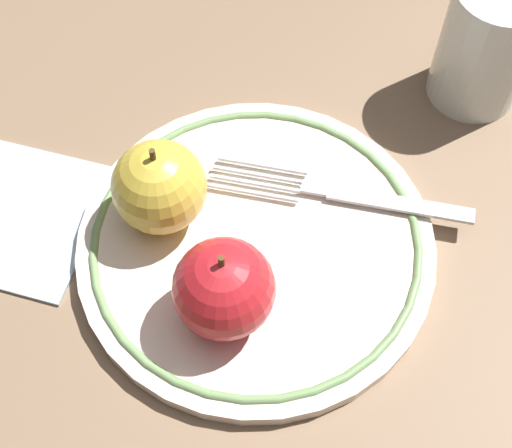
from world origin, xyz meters
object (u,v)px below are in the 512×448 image
Objects in this scene: apple_red_whole at (224,289)px; apple_second_whole at (159,187)px; drinking_glass at (487,45)px; napkin_folded at (5,211)px; plate at (256,244)px; fork at (348,195)px.

apple_second_whole is (-0.04, 0.08, 0.00)m from apple_red_whole.
drinking_glass is 0.38m from napkin_folded.
plate is 2.46× the size of drinking_glass.
drinking_glass is at bearing 39.07° from apple_red_whole.
plate is 0.08m from fork.
apple_second_whole is at bearing 154.37° from plate.
apple_red_whole and apple_second_whole have the same top height.
drinking_glass reaches higher than apple_second_whole.
apple_red_whole is at bearing -140.93° from drinking_glass.
apple_red_whole is at bearing 58.05° from fork.
napkin_folded is at bearing -168.84° from drinking_glass.
drinking_glass reaches higher than napkin_folded.
drinking_glass reaches higher than apple_red_whole.
apple_second_whole is 0.53× the size of napkin_folded.
fork is (0.13, -0.00, -0.03)m from apple_second_whole.
napkin_folded is at bearing 12.88° from fork.
drinking_glass is (0.12, 0.10, 0.03)m from fork.
apple_red_whole is 1.00× the size of apple_second_whole.
apple_second_whole reaches higher than fork.
drinking_glass is (0.22, 0.18, 0.00)m from apple_red_whole.
plate is at bearing 62.67° from apple_red_whole.
fork is 1.83× the size of drinking_glass.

